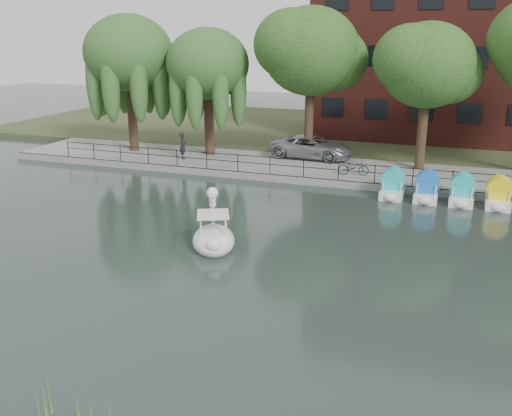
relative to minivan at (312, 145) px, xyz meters
The scene contains 15 objects.
ground_plane 18.17m from the minivan, 87.56° to the right, with size 120.00×120.00×0.00m, color #354542.
promenade 2.48m from the minivan, 69.89° to the right, with size 40.00×6.00×0.40m, color gray.
kerb 5.23m from the minivan, 81.31° to the right, with size 40.00×0.25×0.40m, color gray.
land_strip 11.96m from the minivan, 86.28° to the left, with size 60.00×22.00×0.36m, color #47512D.
railing 4.92m from the minivan, 80.96° to the right, with size 32.00×0.05×1.00m.
apartment_building 16.34m from the minivan, 56.75° to the left, with size 20.00×10.07×18.00m.
willow_left 13.56m from the minivan, behind, with size 5.88×5.88×9.01m.
willow_mid 8.46m from the minivan, behind, with size 5.32×5.32×8.15m.
broadleaf_center 5.83m from the minivan, 153.60° to the right, with size 6.00×6.00×9.25m.
broadleaf_right 8.53m from the minivan, ahead, with size 5.40×5.40×8.32m.
minivan is the anchor object (origin of this frame).
bicycle 4.90m from the minivan, 46.43° to the right, with size 1.72×0.60×1.00m, color gray.
pedestrian 8.31m from the minivan, 158.92° to the right, with size 0.71×0.48×1.98m, color black.
swan_boat 15.75m from the minivan, 89.82° to the right, with size 2.65×3.13×2.26m.
pedal_boat_row 11.81m from the minivan, 30.70° to the right, with size 9.65×1.70×1.40m.
Camera 1 is at (8.18, -17.15, 8.35)m, focal length 40.00 mm.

